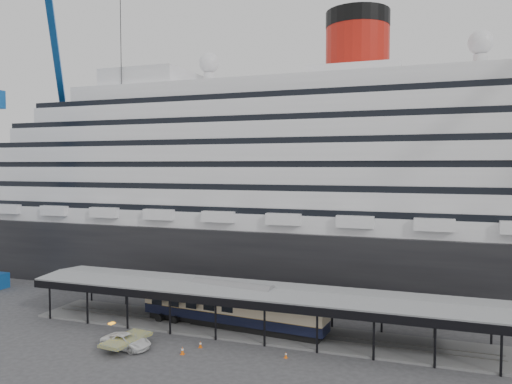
{
  "coord_description": "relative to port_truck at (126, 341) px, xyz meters",
  "views": [
    {
      "loc": [
        19.81,
        -49.28,
        19.48
      ],
      "look_at": [
        -0.62,
        8.0,
        16.3
      ],
      "focal_mm": 35.0,
      "sensor_mm": 36.0,
      "label": 1
    }
  ],
  "objects": [
    {
      "name": "platform_canopy",
      "position": [
        10.81,
        9.7,
        1.59
      ],
      "size": [
        56.0,
        9.18,
        5.3
      ],
      "color": "slate",
      "rests_on": "ground"
    },
    {
      "name": "traffic_cone_left",
      "position": [
        7.35,
        2.87,
        -0.41
      ],
      "size": [
        0.43,
        0.43,
        0.74
      ],
      "rotation": [
        0.0,
        0.0,
        0.14
      ],
      "color": "#D8550C",
      "rests_on": "ground"
    },
    {
      "name": "pullman_carriage",
      "position": [
        8.22,
        9.7,
        2.0
      ],
      "size": [
        23.61,
        5.35,
        22.99
      ],
      "rotation": [
        0.0,
        0.0,
        -0.1
      ],
      "color": "black",
      "rests_on": "ground"
    },
    {
      "name": "traffic_cone_right",
      "position": [
        16.81,
        3.16,
        -0.45
      ],
      "size": [
        0.44,
        0.44,
        0.66
      ],
      "rotation": [
        0.0,
        0.0,
        -0.38
      ],
      "color": "orange",
      "rests_on": "ground"
    },
    {
      "name": "cruise_ship",
      "position": [
        10.86,
        36.7,
        17.57
      ],
      "size": [
        130.0,
        30.0,
        43.9
      ],
      "color": "black",
      "rests_on": "ground"
    },
    {
      "name": "ground",
      "position": [
        10.81,
        4.7,
        -0.78
      ],
      "size": [
        200.0,
        200.0,
        0.0
      ],
      "primitive_type": "plane",
      "color": "#353537",
      "rests_on": "ground"
    },
    {
      "name": "port_truck",
      "position": [
        0.0,
        0.0,
        0.0
      ],
      "size": [
        5.86,
        3.23,
        1.55
      ],
      "primitive_type": "imported",
      "rotation": [
        0.0,
        0.0,
        1.45
      ],
      "color": "silver",
      "rests_on": "ground"
    },
    {
      "name": "traffic_cone_mid",
      "position": [
        6.45,
        0.5,
        -0.36
      ],
      "size": [
        0.49,
        0.49,
        0.84
      ],
      "rotation": [
        0.0,
        0.0,
        0.15
      ],
      "color": "#E35B0C",
      "rests_on": "ground"
    }
  ]
}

